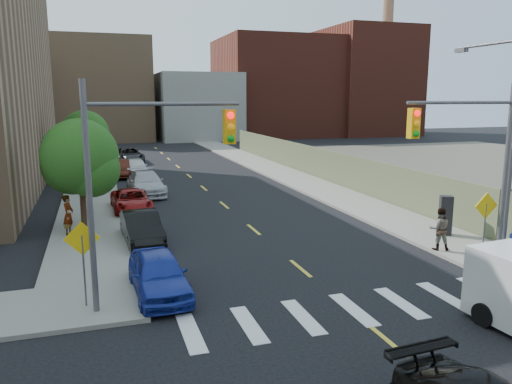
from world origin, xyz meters
TOP-DOWN VIEW (x-y plane):
  - ground at (0.00, 0.00)m, footprint 160.00×160.00m
  - sidewalk_nw at (-7.75, 41.50)m, footprint 3.50×73.00m
  - sidewalk_ne at (7.75, 41.50)m, footprint 3.50×73.00m
  - fence_north at (9.60, 28.00)m, footprint 0.12×44.00m
  - gravel_lot at (28.00, 30.00)m, footprint 36.00×42.00m
  - bg_bldg_midwest at (-6.00, 72.00)m, footprint 14.00×16.00m
  - bg_bldg_center at (8.00, 70.00)m, footprint 12.00×16.00m
  - bg_bldg_east at (22.00, 72.00)m, footprint 18.00×18.00m
  - bg_bldg_fareast at (38.00, 70.00)m, footprint 14.00×16.00m
  - smokestack at (42.00, 70.00)m, footprint 1.80×1.80m
  - signal_nw at (-5.98, 6.00)m, footprint 4.59×0.30m
  - signal_ne at (5.98, 6.00)m, footprint 4.59×0.30m
  - streetlight_ne at (8.20, 6.90)m, footprint 0.25×3.70m
  - warn_sign_nw at (-7.80, 6.50)m, footprint 1.06×0.06m
  - warn_sign_ne at (7.20, 6.50)m, footprint 1.06×0.06m
  - warn_sign_midwest at (-7.80, 20.00)m, footprint 1.06×0.06m
  - tree_west_near at (-8.00, 16.05)m, footprint 3.66×3.64m
  - tree_west_far at (-8.00, 31.05)m, footprint 3.66×3.64m
  - parked_car_blue at (-5.50, 7.05)m, footprint 1.91×4.34m
  - parked_car_black at (-5.50, 13.32)m, footprint 1.76×4.43m
  - parked_car_red at (-5.50, 19.99)m, footprint 2.28×4.63m
  - parked_car_silver at (-4.20, 24.86)m, footprint 2.43×5.47m
  - parked_car_white at (-4.20, 33.36)m, footprint 1.89×4.45m
  - parked_car_maroon at (-5.50, 33.14)m, footprint 1.52×4.32m
  - parked_car_grey at (-4.20, 42.26)m, footprint 2.94×5.63m
  - payphone at (8.08, 9.90)m, footprint 0.69×0.64m
  - pedestrian_west at (-8.66, 15.32)m, footprint 0.64×0.79m
  - pedestrian_east at (6.30, 8.03)m, footprint 1.07×0.96m

SIDE VIEW (x-z plane):
  - ground at x=0.00m, z-range 0.00..0.00m
  - gravel_lot at x=28.00m, z-range 0.00..0.06m
  - sidewalk_nw at x=-7.75m, z-range 0.00..0.15m
  - sidewalk_ne at x=7.75m, z-range 0.00..0.15m
  - parked_car_red at x=-5.50m, z-range 0.00..1.26m
  - parked_car_maroon at x=-5.50m, z-range 0.00..1.42m
  - parked_car_black at x=-5.50m, z-range 0.00..1.43m
  - parked_car_blue at x=-5.50m, z-range 0.00..1.45m
  - parked_car_white at x=-4.20m, z-range 0.00..1.50m
  - parked_car_grey at x=-4.20m, z-range 0.00..1.51m
  - parked_car_silver at x=-4.20m, z-range 0.00..1.56m
  - pedestrian_east at x=6.30m, z-range 0.15..1.95m
  - payphone at x=8.08m, z-range 0.15..2.00m
  - pedestrian_west at x=-8.66m, z-range 0.15..2.03m
  - fence_north at x=9.60m, z-range 0.00..2.50m
  - warn_sign_nw at x=-7.80m, z-range 0.58..3.41m
  - warn_sign_ne at x=7.20m, z-range 0.58..3.41m
  - warn_sign_midwest at x=-7.80m, z-range 0.58..3.41m
  - tree_west_near at x=-8.00m, z-range 0.72..6.24m
  - tree_west_far at x=-8.00m, z-range 0.72..6.24m
  - signal_nw at x=-5.98m, z-range 1.03..8.03m
  - signal_ne at x=5.98m, z-range 1.03..8.03m
  - bg_bldg_center at x=8.00m, z-range 0.00..10.00m
  - streetlight_ne at x=8.20m, z-range 0.72..9.72m
  - bg_bldg_midwest at x=-6.00m, z-range 0.00..15.00m
  - bg_bldg_east at x=22.00m, z-range 0.00..16.00m
  - bg_bldg_fareast at x=38.00m, z-range 0.00..18.00m
  - smokestack at x=42.00m, z-range 0.00..28.00m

